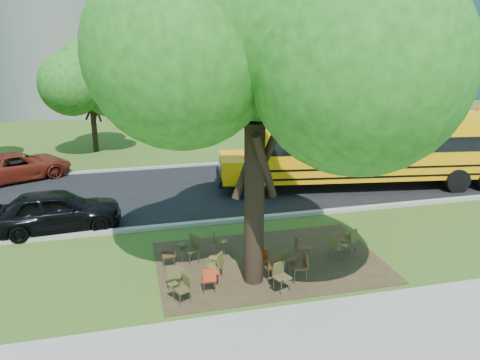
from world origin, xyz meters
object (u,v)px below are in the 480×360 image
object	(u,v)px
chair_1	(210,277)
chair_12	(300,246)
chair_0	(174,274)
chair_14	(183,286)
chair_3	(260,259)
chair_8	(170,252)
chair_10	(218,239)
chair_13	(350,238)
chair_6	(300,263)
chair_4	(272,264)
chair_11	(282,258)
chair_9	(191,246)
bg_car_red	(18,166)
chair_5	(281,274)
black_car	(56,210)
main_tree	(255,81)
chair_7	(337,246)
chair_2	(217,263)
school_bus	(378,146)

from	to	relation	value
chair_1	chair_12	distance (m)	3.36
chair_0	chair_14	bearing A→B (deg)	-80.40
chair_3	chair_8	size ratio (longest dim) A/B	1.03
chair_0	chair_10	world-z (taller)	chair_10
chair_1	chair_14	xyz separation A→B (m)	(-0.79, -0.31, 0.01)
chair_12	chair_13	bearing A→B (deg)	97.73
chair_6	chair_13	size ratio (longest dim) A/B	1.06
chair_4	chair_3	bearing A→B (deg)	106.50
chair_11	chair_14	size ratio (longest dim) A/B	0.97
chair_9	bg_car_red	bearing A→B (deg)	0.23
chair_5	chair_8	size ratio (longest dim) A/B	1.07
chair_3	chair_14	distance (m)	2.63
chair_8	chair_10	size ratio (longest dim) A/B	0.92
chair_12	black_car	distance (m)	8.91
chair_14	bg_car_red	distance (m)	14.46
main_tree	chair_4	distance (m)	5.24
black_car	chair_7	bearing A→B (deg)	-122.22
chair_6	chair_10	xyz separation A→B (m)	(-2.00, 2.22, -0.03)
chair_5	chair_14	distance (m)	2.70
main_tree	black_car	world-z (taller)	main_tree
chair_6	chair_14	distance (m)	3.48
chair_2	chair_13	distance (m)	4.58
chair_4	chair_9	size ratio (longest dim) A/B	0.91
chair_14	black_car	distance (m)	7.08
chair_4	chair_6	world-z (taller)	chair_6
main_tree	chair_13	xyz separation A→B (m)	(3.53, 0.98, -5.19)
chair_10	chair_14	xyz separation A→B (m)	(-1.45, -2.59, -0.03)
chair_14	chair_4	bearing A→B (deg)	-102.23
chair_6	chair_10	distance (m)	2.99
main_tree	chair_14	world-z (taller)	main_tree
chair_1	chair_4	size ratio (longest dim) A/B	0.94
chair_3	chair_14	world-z (taller)	chair_3
chair_0	chair_11	distance (m)	3.25
chair_10	chair_14	world-z (taller)	chair_10
main_tree	chair_1	world-z (taller)	main_tree
chair_5	chair_13	distance (m)	3.41
chair_2	chair_14	xyz separation A→B (m)	(-1.12, -1.02, -0.02)
chair_7	chair_11	bearing A→B (deg)	-113.18
chair_5	chair_9	xyz separation A→B (m)	(-2.17, 2.32, 0.04)
chair_10	black_car	bearing A→B (deg)	-107.41
chair_4	main_tree	bearing A→B (deg)	160.16
chair_5	chair_6	xyz separation A→B (m)	(0.75, 0.44, 0.04)
chair_4	chair_14	world-z (taller)	chair_4
chair_7	chair_12	xyz separation A→B (m)	(-1.12, 0.26, 0.00)
school_bus	chair_7	distance (m)	8.46
school_bus	chair_12	distance (m)	8.99
chair_7	chair_12	world-z (taller)	chair_12
school_bus	chair_10	distance (m)	10.24
chair_4	chair_13	world-z (taller)	chair_13
chair_6	chair_0	bearing A→B (deg)	86.09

